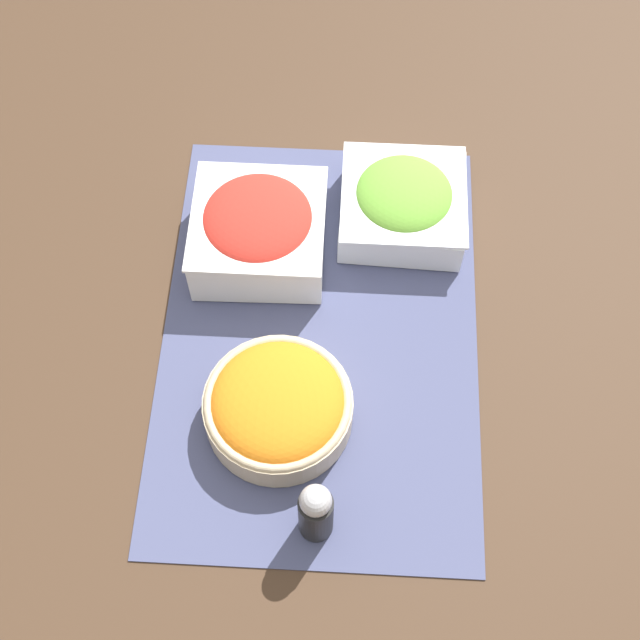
% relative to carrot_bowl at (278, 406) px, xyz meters
% --- Properties ---
extents(ground_plane, '(3.00, 3.00, 0.00)m').
position_rel_carrot_bowl_xyz_m(ground_plane, '(-0.11, 0.04, -0.04)').
color(ground_plane, '#422D1E').
extents(placemat, '(0.54, 0.36, 0.00)m').
position_rel_carrot_bowl_xyz_m(placemat, '(-0.11, 0.04, -0.03)').
color(placemat, '#474C70').
rests_on(placemat, ground_plane).
extents(carrot_bowl, '(0.16, 0.16, 0.06)m').
position_rel_carrot_bowl_xyz_m(carrot_bowl, '(0.00, 0.00, 0.00)').
color(carrot_bowl, '#C6B28E').
rests_on(carrot_bowl, placemat).
extents(lettuce_bowl, '(0.15, 0.15, 0.07)m').
position_rel_carrot_bowl_xyz_m(lettuce_bowl, '(-0.27, 0.13, 0.00)').
color(lettuce_bowl, white).
rests_on(lettuce_bowl, placemat).
extents(tomato_bowl, '(0.16, 0.16, 0.08)m').
position_rel_carrot_bowl_xyz_m(tomato_bowl, '(-0.22, -0.04, 0.01)').
color(tomato_bowl, white).
rests_on(tomato_bowl, placemat).
extents(pepper_shaker, '(0.04, 0.04, 0.10)m').
position_rel_carrot_bowl_xyz_m(pepper_shaker, '(0.12, 0.05, 0.02)').
color(pepper_shaker, black).
rests_on(pepper_shaker, placemat).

